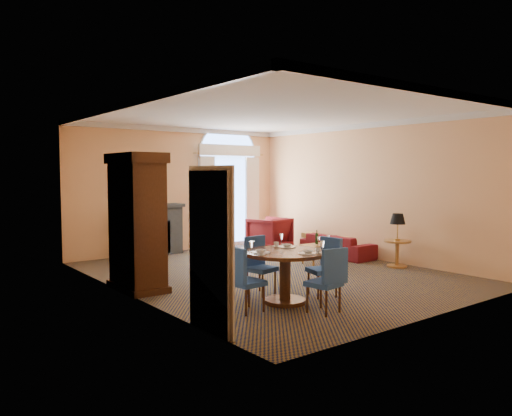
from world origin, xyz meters
TOP-DOWN VIEW (x-y plane):
  - ground at (0.00, 0.00)m, footprint 7.50×7.50m
  - room_envelope at (-0.03, 0.67)m, footprint 6.04×7.52m
  - armoire at (-2.72, 0.33)m, footprint 0.68×1.20m
  - dining_table at (-1.28, -1.91)m, footprint 1.30×1.30m
  - dining_chair_north at (-1.22, -1.15)m, footprint 0.51×0.51m
  - dining_chair_south at (-1.18, -2.75)m, footprint 0.49×0.50m
  - dining_chair_east at (-0.41, -1.96)m, footprint 0.53×0.53m
  - dining_chair_west at (-2.12, -1.95)m, footprint 0.46×0.45m
  - sofa at (2.55, 0.58)m, footprint 0.79×1.89m
  - armchair at (1.94, 2.46)m, footprint 1.11×1.13m
  - coffee_table at (1.61, 0.23)m, footprint 0.87×0.50m
  - side_table at (2.60, -1.11)m, footprint 0.58×0.58m

SIDE VIEW (x-z plane):
  - ground at x=0.00m, z-range 0.00..0.00m
  - sofa at x=2.55m, z-range 0.00..0.54m
  - coffee_table at x=1.61m, z-range 0.03..0.78m
  - armchair at x=1.94m, z-range 0.00..0.86m
  - dining_chair_north at x=-1.22m, z-range 0.07..1.03m
  - dining_chair_south at x=-1.18m, z-range 0.07..1.03m
  - dining_chair_east at x=-0.41m, z-range 0.07..1.03m
  - dining_chair_west at x=-2.12m, z-range 0.07..1.03m
  - dining_table at x=-1.28m, z-range 0.09..1.11m
  - side_table at x=2.60m, z-range 0.15..1.29m
  - armoire at x=-2.72m, z-range -0.04..2.32m
  - room_envelope at x=-0.03m, z-range 0.78..4.23m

